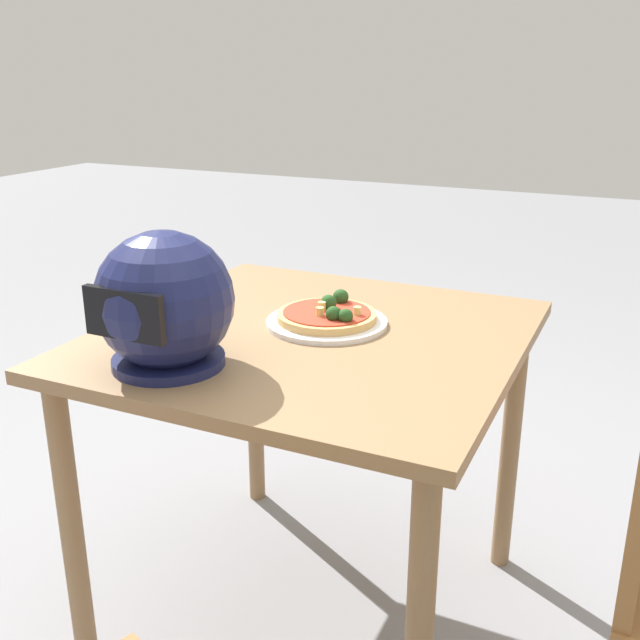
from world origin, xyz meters
TOP-DOWN VIEW (x-y plane):
  - ground_plane at (0.00, 0.00)m, footprint 14.00×14.00m
  - dining_table at (0.00, 0.00)m, footprint 0.91×0.92m
  - pizza_plate at (-0.01, -0.06)m, footprint 0.28×0.28m
  - pizza at (-0.01, -0.06)m, footprint 0.23×0.23m
  - motorcycle_helmet at (0.18, 0.30)m, footprint 0.27×0.27m

SIDE VIEW (x-z plane):
  - ground_plane at x=0.00m, z-range 0.00..0.00m
  - dining_table at x=0.00m, z-range 0.28..1.04m
  - pizza_plate at x=-0.01m, z-range 0.76..0.78m
  - pizza at x=-0.01m, z-range 0.76..0.82m
  - motorcycle_helmet at x=0.18m, z-range 0.76..1.03m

